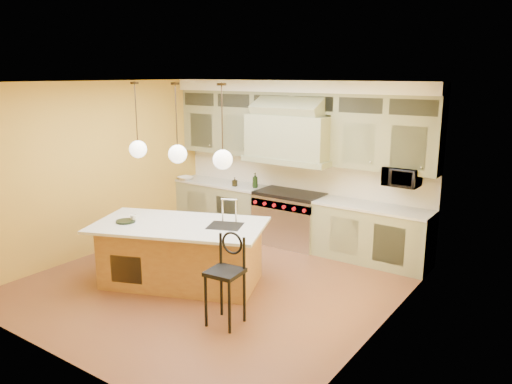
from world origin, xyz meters
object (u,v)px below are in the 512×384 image
Objects in this scene: kitchen_island at (182,252)px; microwave at (402,177)px; counter_stool at (226,274)px; range at (289,218)px.

microwave reaches higher than kitchen_island.
range is at bearing 101.80° from counter_stool.
counter_stool is (0.90, -2.98, 0.16)m from range.
counter_stool is at bearing -108.83° from microwave.
microwave is (1.05, 3.09, 0.80)m from counter_stool.
kitchen_island is (-0.39, -2.39, -0.01)m from range.
kitchen_island is at bearing -99.35° from range.
kitchen_island is 3.56m from microwave.
kitchen_island is at bearing -133.16° from microwave.
kitchen_island is at bearing 150.60° from counter_stool.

